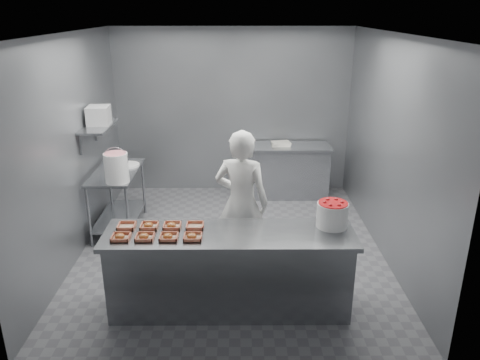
# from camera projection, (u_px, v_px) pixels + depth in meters

# --- Properties ---
(floor) EXTENTS (4.50, 4.50, 0.00)m
(floor) POSITION_uv_depth(u_px,v_px,m) (232.00, 247.00, 6.38)
(floor) COLOR #4C4C51
(floor) RESTS_ON ground
(ceiling) EXTENTS (4.50, 4.50, 0.00)m
(ceiling) POSITION_uv_depth(u_px,v_px,m) (230.00, 33.00, 5.41)
(ceiling) COLOR white
(ceiling) RESTS_ON wall_back
(wall_back) EXTENTS (4.00, 0.04, 2.80)m
(wall_back) POSITION_uv_depth(u_px,v_px,m) (233.00, 112.00, 8.01)
(wall_back) COLOR slate
(wall_back) RESTS_ON ground
(wall_left) EXTENTS (0.04, 4.50, 2.80)m
(wall_left) POSITION_uv_depth(u_px,v_px,m) (72.00, 149.00, 5.89)
(wall_left) COLOR slate
(wall_left) RESTS_ON ground
(wall_right) EXTENTS (0.04, 4.50, 2.80)m
(wall_right) POSITION_uv_depth(u_px,v_px,m) (389.00, 149.00, 5.91)
(wall_right) COLOR slate
(wall_right) RESTS_ON ground
(service_counter) EXTENTS (2.60, 0.70, 0.90)m
(service_counter) POSITION_uv_depth(u_px,v_px,m) (230.00, 271.00, 4.96)
(service_counter) COLOR slate
(service_counter) RESTS_ON ground
(prep_table) EXTENTS (0.60, 1.20, 0.90)m
(prep_table) POSITION_uv_depth(u_px,v_px,m) (117.00, 191.00, 6.73)
(prep_table) COLOR slate
(prep_table) RESTS_ON ground
(back_counter) EXTENTS (1.50, 0.60, 0.90)m
(back_counter) POSITION_uv_depth(u_px,v_px,m) (285.00, 170.00, 8.01)
(back_counter) COLOR slate
(back_counter) RESTS_ON ground
(wall_shelf) EXTENTS (0.35, 0.90, 0.03)m
(wall_shelf) POSITION_uv_depth(u_px,v_px,m) (99.00, 126.00, 6.40)
(wall_shelf) COLOR slate
(wall_shelf) RESTS_ON wall_left
(tray_0) EXTENTS (0.19, 0.18, 0.06)m
(tray_0) POSITION_uv_depth(u_px,v_px,m) (121.00, 237.00, 4.67)
(tray_0) COLOR #A27C63
(tray_0) RESTS_ON service_counter
(tray_1) EXTENTS (0.19, 0.18, 0.06)m
(tray_1) POSITION_uv_depth(u_px,v_px,m) (145.00, 237.00, 4.67)
(tray_1) COLOR #A27C63
(tray_1) RESTS_ON service_counter
(tray_2) EXTENTS (0.19, 0.18, 0.06)m
(tray_2) POSITION_uv_depth(u_px,v_px,m) (169.00, 237.00, 4.67)
(tray_2) COLOR #A27C63
(tray_2) RESTS_ON service_counter
(tray_3) EXTENTS (0.19, 0.18, 0.06)m
(tray_3) POSITION_uv_depth(u_px,v_px,m) (192.00, 237.00, 4.68)
(tray_3) COLOR #A27C63
(tray_3) RESTS_ON service_counter
(tray_4) EXTENTS (0.19, 0.18, 0.04)m
(tray_4) POSITION_uv_depth(u_px,v_px,m) (127.00, 226.00, 4.91)
(tray_4) COLOR #A27C63
(tray_4) RESTS_ON service_counter
(tray_5) EXTENTS (0.19, 0.18, 0.06)m
(tray_5) POSITION_uv_depth(u_px,v_px,m) (149.00, 226.00, 4.91)
(tray_5) COLOR #A27C63
(tray_5) RESTS_ON service_counter
(tray_6) EXTENTS (0.19, 0.18, 0.06)m
(tray_6) POSITION_uv_depth(u_px,v_px,m) (172.00, 226.00, 4.91)
(tray_6) COLOR #A27C63
(tray_6) RESTS_ON service_counter
(tray_7) EXTENTS (0.19, 0.18, 0.04)m
(tray_7) POSITION_uv_depth(u_px,v_px,m) (195.00, 226.00, 4.92)
(tray_7) COLOR #A27C63
(tray_7) RESTS_ON service_counter
(worker) EXTENTS (0.74, 0.58, 1.78)m
(worker) POSITION_uv_depth(u_px,v_px,m) (242.00, 203.00, 5.57)
(worker) COLOR white
(worker) RESTS_ON ground
(strawberry_tub) EXTENTS (0.33, 0.33, 0.27)m
(strawberry_tub) POSITION_uv_depth(u_px,v_px,m) (332.00, 214.00, 4.90)
(strawberry_tub) COLOR white
(strawberry_tub) RESTS_ON service_counter
(glaze_bucket) EXTENTS (0.33, 0.31, 0.48)m
(glaze_bucket) POSITION_uv_depth(u_px,v_px,m) (116.00, 167.00, 6.14)
(glaze_bucket) COLOR white
(glaze_bucket) RESTS_ON prep_table
(bucket_lid) EXTENTS (0.40, 0.40, 0.03)m
(bucket_lid) POSITION_uv_depth(u_px,v_px,m) (128.00, 165.00, 6.84)
(bucket_lid) COLOR white
(bucket_lid) RESTS_ON prep_table
(rag) EXTENTS (0.18, 0.17, 0.02)m
(rag) POSITION_uv_depth(u_px,v_px,m) (117.00, 164.00, 6.87)
(rag) COLOR #CCB28C
(rag) RESTS_ON prep_table
(appliance) EXTENTS (0.32, 0.36, 0.25)m
(appliance) POSITION_uv_depth(u_px,v_px,m) (99.00, 115.00, 6.41)
(appliance) COLOR gray
(appliance) RESTS_ON wall_shelf
(paper_stack) EXTENTS (0.31, 0.23, 0.06)m
(paper_stack) POSITION_uv_depth(u_px,v_px,m) (281.00, 144.00, 7.85)
(paper_stack) COLOR silver
(paper_stack) RESTS_ON back_counter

